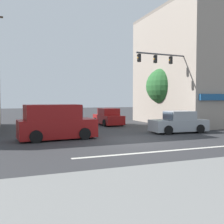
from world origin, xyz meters
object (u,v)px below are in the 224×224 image
object	(u,v)px
sedan_waiting_far	(108,117)
van_crossing_leftbound	(56,123)
traffic_light_mast	(174,76)
street_tree	(164,86)
sedan_approaching_near	(179,123)

from	to	relation	value
sedan_waiting_far	van_crossing_leftbound	world-z (taller)	van_crossing_leftbound
van_crossing_leftbound	traffic_light_mast	bearing A→B (deg)	11.63
street_tree	traffic_light_mast	bearing A→B (deg)	-111.54
sedan_approaching_near	sedan_waiting_far	xyz separation A→B (m)	(-2.82, 7.25, 0.00)
traffic_light_mast	sedan_waiting_far	bearing A→B (deg)	125.31
sedan_waiting_far	van_crossing_leftbound	bearing A→B (deg)	-129.64
traffic_light_mast	van_crossing_leftbound	xyz separation A→B (m)	(-9.80, -2.02, -3.30)
traffic_light_mast	sedan_approaching_near	distance (m)	4.19
traffic_light_mast	sedan_approaching_near	xyz separation A→B (m)	(-0.93, -1.96, -3.59)
sedan_approaching_near	van_crossing_leftbound	world-z (taller)	van_crossing_leftbound
sedan_waiting_far	van_crossing_leftbound	size ratio (longest dim) A/B	0.88
traffic_light_mast	sedan_waiting_far	distance (m)	7.41
street_tree	van_crossing_leftbound	xyz separation A→B (m)	(-11.35, -5.93, -2.70)
traffic_light_mast	sedan_approaching_near	bearing A→B (deg)	-115.40
street_tree	sedan_approaching_near	world-z (taller)	street_tree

